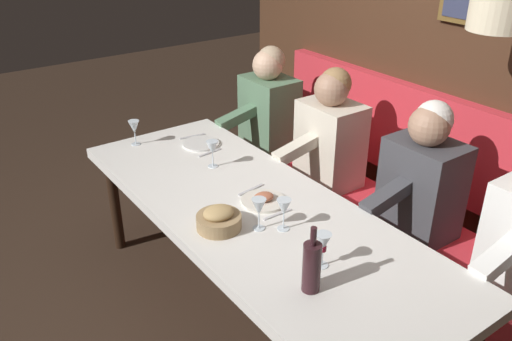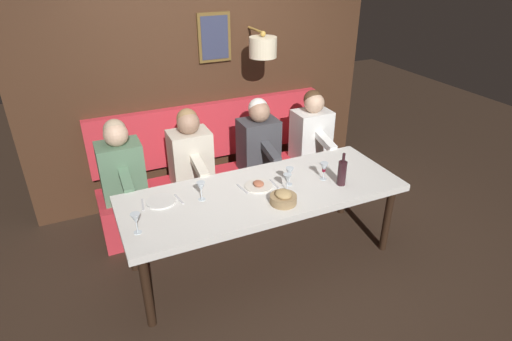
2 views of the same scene
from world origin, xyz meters
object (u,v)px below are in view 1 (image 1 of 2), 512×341
bread_bowl (219,219)px  wine_glass_3 (323,244)px  dining_table (254,218)px  wine_glass_1 (212,149)px  wine_glass_4 (284,208)px  diner_near (423,175)px  wine_glass_0 (259,208)px  wine_glass_2 (134,128)px  diner_far (268,103)px  diner_middle (330,132)px  wine_bottle (312,266)px

bread_bowl → wine_glass_3: bearing=-68.3°
bread_bowl → dining_table: bearing=13.5°
bread_bowl → wine_glass_1: bearing=61.0°
wine_glass_3 → wine_glass_4: 0.33m
diner_near → bread_bowl: 1.17m
diner_near → wine_glass_0: (-0.98, 0.19, 0.04)m
wine_glass_2 → wine_glass_4: size_ratio=1.00×
wine_glass_1 → bread_bowl: (-0.33, -0.59, -0.07)m
wine_glass_1 → diner_far: bearing=33.0°
diner_middle → diner_far: bearing=90.0°
diner_far → wine_glass_0: bearing=-128.5°
wine_glass_3 → wine_glass_4: (0.04, 0.32, 0.00)m
wine_glass_0 → wine_bottle: bearing=-100.8°
wine_glass_3 → diner_middle: bearing=45.9°
diner_near → diner_middle: 0.75m
wine_bottle → diner_middle: bearing=44.4°
dining_table → diner_middle: size_ratio=3.08×
diner_middle → bread_bowl: (-1.13, -0.44, -0.03)m
diner_middle → bread_bowl: size_ratio=3.60×
dining_table → diner_far: size_ratio=3.08×
diner_near → diner_middle: (0.00, 0.75, 0.00)m
diner_far → wine_glass_2: size_ratio=4.82×
diner_far → wine_glass_3: size_ratio=4.82×
diner_middle → wine_glass_4: (-0.88, -0.63, 0.04)m
dining_table → wine_glass_1: 0.56m
wine_glass_0 → wine_bottle: 0.50m
wine_glass_2 → wine_glass_4: bearing=-83.1°
diner_middle → wine_glass_2: size_ratio=4.82×
wine_glass_0 → wine_glass_2: (-0.07, 1.27, 0.00)m
dining_table → wine_glass_3: (-0.04, -0.57, 0.18)m
wine_glass_0 → wine_glass_1: bearing=76.3°
diner_near → diner_middle: size_ratio=1.00×
diner_near → bread_bowl: diner_near is taller
diner_middle → wine_glass_1: diner_middle is taller
dining_table → wine_bottle: size_ratio=8.11×
wine_glass_2 → wine_bottle: bearing=-90.8°
diner_far → wine_glass_2: diner_far is taller
diner_middle → wine_glass_4: 1.09m
diner_middle → wine_glass_1: (-0.80, 0.15, 0.04)m
diner_middle → wine_glass_0: bearing=-150.2°
wine_glass_0 → wine_bottle: (-0.09, -0.49, -0.00)m
diner_middle → wine_glass_1: size_ratio=4.82×
bread_bowl → diner_far: bearing=44.5°
diner_far → wine_glass_3: bearing=-119.7°
dining_table → wine_glass_0: (-0.09, -0.18, 0.18)m
wine_glass_4 → wine_bottle: bearing=-114.1°
wine_glass_2 → wine_glass_3: bearing=-85.9°
dining_table → wine_glass_4: 0.31m
wine_glass_1 → wine_bottle: size_ratio=0.55×
wine_glass_2 → wine_glass_4: (0.16, -1.35, 0.00)m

